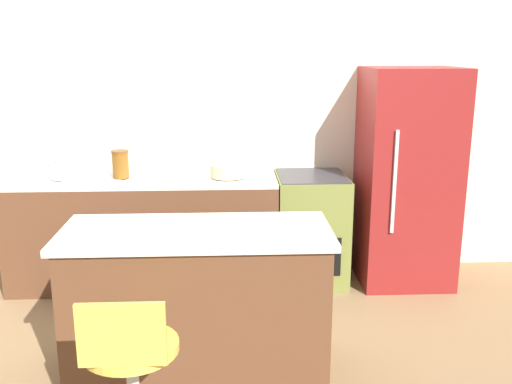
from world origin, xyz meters
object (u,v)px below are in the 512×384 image
Objects in this scene: stool_chair at (131,374)px; mixing_bowl at (228,171)px; kettle at (61,168)px; oven_range at (311,228)px; refrigerator at (406,178)px.

mixing_bowl reaches higher than stool_chair.
kettle is 1.31m from mixing_bowl.
kettle is 0.73× the size of mixing_bowl.
oven_range is 2.06m from kettle.
oven_range is 3.13× the size of mixing_bowl.
oven_range is 4.26× the size of kettle.
oven_range is 2.33m from stool_chair.
stool_chair is 2.26m from kettle.
kettle reaches higher than stool_chair.
refrigerator is 6.11× the size of mixing_bowl.
kettle is (-0.85, 2.01, 0.58)m from stool_chair.
mixing_bowl is (-1.44, 0.01, 0.07)m from refrigerator.
stool_chair is at bearing -119.32° from oven_range.
kettle is (-2.76, 0.01, 0.10)m from refrigerator.
refrigerator is at bearing 46.42° from stool_chair.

